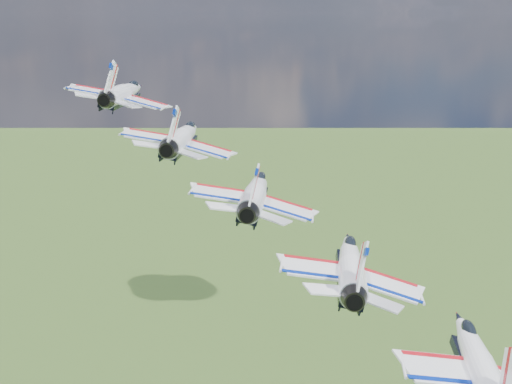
# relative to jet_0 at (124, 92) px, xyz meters

# --- Properties ---
(jet_0) EXTENTS (12.64, 16.84, 6.95)m
(jet_0) POSITION_rel_jet_0_xyz_m (0.00, 0.00, 0.00)
(jet_0) COLOR white
(jet_1) EXTENTS (12.64, 16.84, 6.95)m
(jet_1) POSITION_rel_jet_0_xyz_m (7.76, -9.08, -3.50)
(jet_1) COLOR white
(jet_2) EXTENTS (12.64, 16.84, 6.95)m
(jet_2) POSITION_rel_jet_0_xyz_m (15.51, -18.16, -6.99)
(jet_2) COLOR white
(jet_3) EXTENTS (12.64, 16.84, 6.95)m
(jet_3) POSITION_rel_jet_0_xyz_m (23.27, -27.23, -10.49)
(jet_3) COLOR silver
(jet_4) EXTENTS (12.64, 16.84, 6.95)m
(jet_4) POSITION_rel_jet_0_xyz_m (31.02, -36.31, -13.99)
(jet_4) COLOR white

